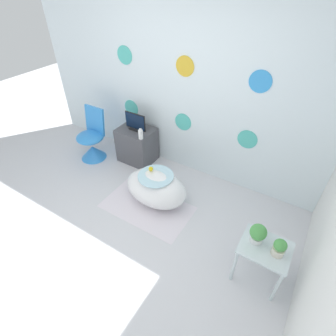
% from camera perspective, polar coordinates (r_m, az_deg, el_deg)
% --- Properties ---
extents(ground_plane, '(12.00, 12.00, 0.00)m').
position_cam_1_polar(ground_plane, '(3.21, -14.51, -16.39)').
color(ground_plane, silver).
extents(wall_back_dotted, '(4.95, 0.05, 2.60)m').
position_cam_1_polar(wall_back_dotted, '(3.60, 3.49, 17.76)').
color(wall_back_dotted, white).
rests_on(wall_back_dotted, ground_plane).
extents(rug, '(1.16, 0.68, 0.01)m').
position_cam_1_polar(rug, '(3.52, -4.56, -8.43)').
color(rug, silver).
rests_on(rug, ground_plane).
extents(bathtub, '(0.84, 0.56, 0.46)m').
position_cam_1_polar(bathtub, '(3.44, -2.59, -4.36)').
color(bathtub, white).
rests_on(bathtub, ground_plane).
extents(rubber_duck, '(0.06, 0.06, 0.07)m').
position_cam_1_polar(rubber_duck, '(3.33, -3.78, -0.14)').
color(rubber_duck, yellow).
rests_on(rubber_duck, bathtub).
extents(chair, '(0.43, 0.43, 0.83)m').
position_cam_1_polar(chair, '(4.39, -16.20, 5.14)').
color(chair, '#338CE0').
rests_on(chair, ground_plane).
extents(tv_cabinet, '(0.54, 0.43, 0.56)m').
position_cam_1_polar(tv_cabinet, '(4.19, -6.74, 5.05)').
color(tv_cabinet, '#4C4C51').
rests_on(tv_cabinet, ground_plane).
extents(tv, '(0.35, 0.12, 0.26)m').
position_cam_1_polar(tv, '(3.99, -7.14, 9.79)').
color(tv, black).
rests_on(tv, tv_cabinet).
extents(vase, '(0.07, 0.07, 0.16)m').
position_cam_1_polar(vase, '(3.77, -5.98, 7.32)').
color(vase, white).
rests_on(vase, tv_cabinet).
extents(side_table, '(0.46, 0.39, 0.49)m').
position_cam_1_polar(side_table, '(2.75, 20.10, -16.92)').
color(side_table, silver).
rests_on(side_table, ground_plane).
extents(potted_plant_left, '(0.16, 0.16, 0.21)m').
position_cam_1_polar(potted_plant_left, '(2.61, 19.00, -13.30)').
color(potted_plant_left, white).
rests_on(potted_plant_left, side_table).
extents(potted_plant_right, '(0.11, 0.11, 0.18)m').
position_cam_1_polar(potted_plant_right, '(2.60, 23.09, -15.64)').
color(potted_plant_right, beige).
rests_on(potted_plant_right, side_table).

